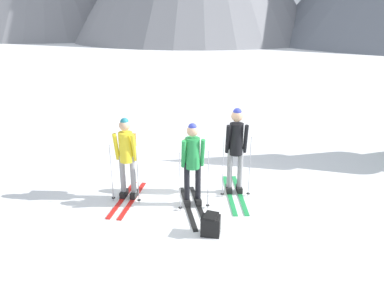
{
  "coord_description": "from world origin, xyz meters",
  "views": [
    {
      "loc": [
        2.33,
        -6.37,
        3.53
      ],
      "look_at": [
        -0.01,
        0.27,
        1.05
      ],
      "focal_mm": 33.86,
      "sensor_mm": 36.0,
      "label": 1
    }
  ],
  "objects_px": {
    "skier_in_green": "(192,161)",
    "skier_in_black": "(236,147)",
    "skier_in_yellow": "(127,154)",
    "backpack_on_snow_front": "(211,225)"
  },
  "relations": [
    {
      "from": "skier_in_yellow",
      "to": "skier_in_black",
      "type": "relative_size",
      "value": 0.93
    },
    {
      "from": "skier_in_yellow",
      "to": "skier_in_black",
      "type": "distance_m",
      "value": 2.2
    },
    {
      "from": "skier_in_yellow",
      "to": "skier_in_black",
      "type": "xyz_separation_m",
      "value": [
        2.0,
        0.92,
        0.07
      ]
    },
    {
      "from": "skier_in_yellow",
      "to": "backpack_on_snow_front",
      "type": "xyz_separation_m",
      "value": [
        1.97,
        -0.74,
        -0.77
      ]
    },
    {
      "from": "skier_in_yellow",
      "to": "backpack_on_snow_front",
      "type": "bearing_deg",
      "value": -20.59
    },
    {
      "from": "skier_in_black",
      "to": "backpack_on_snow_front",
      "type": "distance_m",
      "value": 1.86
    },
    {
      "from": "skier_in_green",
      "to": "skier_in_black",
      "type": "xyz_separation_m",
      "value": [
        0.67,
        0.78,
        0.08
      ]
    },
    {
      "from": "skier_in_green",
      "to": "skier_in_black",
      "type": "bearing_deg",
      "value": 49.5
    },
    {
      "from": "skier_in_green",
      "to": "skier_in_black",
      "type": "distance_m",
      "value": 1.03
    },
    {
      "from": "backpack_on_snow_front",
      "to": "skier_in_green",
      "type": "bearing_deg",
      "value": 125.94
    }
  ]
}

